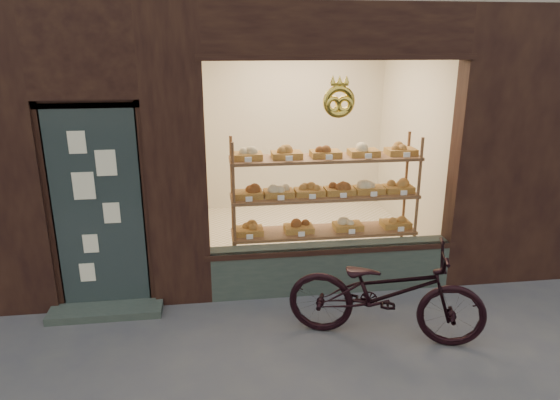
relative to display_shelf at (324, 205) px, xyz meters
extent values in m
cube|color=#2E3A36|center=(0.00, -0.42, -0.62)|extent=(2.70, 0.25, 0.55)
cube|color=#283334|center=(-2.45, -0.49, 0.21)|extent=(0.90, 0.04, 2.15)
cube|color=#2E3A36|center=(-2.45, -0.65, -0.85)|extent=(1.15, 0.35, 0.08)
torus|color=yellow|center=(0.00, -0.53, 1.26)|extent=(0.33, 0.07, 0.33)
cube|color=brown|center=(0.00, 0.00, -0.84)|extent=(2.20, 0.45, 0.04)
cube|color=brown|center=(0.00, 0.00, -0.34)|extent=(2.20, 0.45, 0.03)
cube|color=brown|center=(0.00, 0.00, 0.11)|extent=(2.20, 0.45, 0.04)
cube|color=brown|center=(0.00, 0.00, 0.56)|extent=(2.20, 0.45, 0.04)
cylinder|color=brown|center=(-1.07, -0.19, -0.04)|extent=(0.04, 0.04, 1.70)
cylinder|color=brown|center=(1.07, -0.19, -0.04)|extent=(0.04, 0.04, 1.70)
cylinder|color=brown|center=(-1.07, 0.20, -0.04)|extent=(0.04, 0.04, 1.70)
cylinder|color=brown|center=(1.07, 0.20, -0.04)|extent=(0.04, 0.04, 1.70)
cube|color=brown|center=(-0.90, 0.00, -0.29)|extent=(0.34, 0.24, 0.07)
sphere|color=olive|center=(-0.90, 0.00, -0.20)|extent=(0.11, 0.11, 0.11)
cube|color=white|center=(-0.90, -0.18, -0.29)|extent=(0.07, 0.01, 0.05)
cube|color=brown|center=(-0.30, 0.00, -0.29)|extent=(0.34, 0.24, 0.07)
sphere|color=brown|center=(-0.30, 0.00, -0.20)|extent=(0.11, 0.11, 0.11)
cube|color=white|center=(-0.30, -0.18, -0.29)|extent=(0.08, 0.01, 0.05)
cube|color=brown|center=(0.30, 0.00, -0.29)|extent=(0.34, 0.24, 0.07)
sphere|color=beige|center=(0.30, 0.00, -0.20)|extent=(0.11, 0.11, 0.11)
cube|color=white|center=(0.30, -0.18, -0.29)|extent=(0.07, 0.01, 0.05)
cube|color=brown|center=(0.90, 0.00, -0.29)|extent=(0.34, 0.24, 0.07)
sphere|color=olive|center=(0.90, 0.00, -0.20)|extent=(0.11, 0.11, 0.11)
cube|color=white|center=(0.90, -0.18, -0.29)|extent=(0.08, 0.01, 0.05)
cube|color=brown|center=(-0.90, 0.00, 0.16)|extent=(0.34, 0.24, 0.07)
sphere|color=brown|center=(-0.90, 0.00, 0.25)|extent=(0.11, 0.11, 0.11)
cube|color=white|center=(-0.90, -0.18, 0.16)|extent=(0.07, 0.01, 0.06)
cube|color=brown|center=(-0.54, 0.00, 0.16)|extent=(0.34, 0.24, 0.07)
sphere|color=beige|center=(-0.54, 0.00, 0.25)|extent=(0.11, 0.11, 0.11)
cube|color=white|center=(-0.54, -0.18, 0.16)|extent=(0.08, 0.01, 0.06)
cube|color=brown|center=(-0.18, 0.00, 0.16)|extent=(0.34, 0.24, 0.07)
sphere|color=olive|center=(-0.18, 0.00, 0.25)|extent=(0.11, 0.11, 0.11)
cube|color=white|center=(-0.18, -0.18, 0.16)|extent=(0.07, 0.01, 0.06)
cube|color=brown|center=(0.18, 0.00, 0.16)|extent=(0.34, 0.24, 0.07)
sphere|color=brown|center=(0.18, 0.00, 0.25)|extent=(0.11, 0.11, 0.11)
cube|color=white|center=(0.18, -0.18, 0.16)|extent=(0.07, 0.01, 0.06)
cube|color=brown|center=(0.54, 0.00, 0.16)|extent=(0.34, 0.24, 0.07)
sphere|color=beige|center=(0.54, 0.00, 0.25)|extent=(0.11, 0.11, 0.11)
cube|color=white|center=(0.54, -0.18, 0.16)|extent=(0.08, 0.01, 0.06)
cube|color=brown|center=(0.90, 0.00, 0.16)|extent=(0.34, 0.24, 0.07)
sphere|color=olive|center=(0.90, 0.00, 0.25)|extent=(0.11, 0.11, 0.11)
cube|color=white|center=(0.90, -0.18, 0.16)|extent=(0.08, 0.01, 0.06)
cube|color=brown|center=(-0.90, 0.00, 0.61)|extent=(0.34, 0.24, 0.07)
sphere|color=beige|center=(-0.90, 0.00, 0.70)|extent=(0.11, 0.11, 0.11)
cube|color=white|center=(-0.90, -0.18, 0.61)|extent=(0.07, 0.01, 0.06)
cube|color=brown|center=(-0.45, 0.00, 0.61)|extent=(0.34, 0.24, 0.07)
sphere|color=olive|center=(-0.45, 0.00, 0.70)|extent=(0.11, 0.11, 0.11)
cube|color=white|center=(-0.45, -0.18, 0.61)|extent=(0.07, 0.01, 0.06)
cube|color=brown|center=(0.00, 0.00, 0.61)|extent=(0.34, 0.24, 0.07)
sphere|color=brown|center=(0.00, 0.00, 0.70)|extent=(0.11, 0.11, 0.11)
cube|color=white|center=(0.00, -0.18, 0.61)|extent=(0.07, 0.01, 0.06)
cube|color=brown|center=(0.45, 0.00, 0.61)|extent=(0.34, 0.24, 0.07)
sphere|color=beige|center=(0.45, 0.00, 0.70)|extent=(0.11, 0.11, 0.11)
cube|color=white|center=(0.45, -0.18, 0.61)|extent=(0.07, 0.01, 0.06)
cube|color=brown|center=(0.90, 0.00, 0.61)|extent=(0.34, 0.24, 0.07)
sphere|color=olive|center=(0.90, 0.00, 0.70)|extent=(0.11, 0.11, 0.11)
cube|color=white|center=(0.90, -0.18, 0.61)|extent=(0.08, 0.01, 0.06)
imported|color=black|center=(0.28, -1.45, -0.41)|extent=(1.94, 1.22, 0.96)
camera|label=1|loc=(-1.27, -5.47, 1.83)|focal=32.00mm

